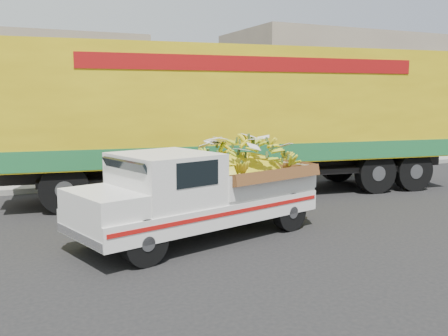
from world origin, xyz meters
name	(u,v)px	position (x,y,z in m)	size (l,w,h in m)	color
ground	(271,232)	(0.00, 0.00, 0.00)	(100.00, 100.00, 0.00)	black
curb	(169,180)	(0.00, 6.20, 0.07)	(60.00, 0.25, 0.15)	gray
sidewalk	(149,171)	(0.00, 8.30, 0.07)	(60.00, 4.00, 0.14)	gray
building_right	(351,90)	(14.00, 15.20, 3.00)	(14.00, 6.00, 6.00)	gray
pickup_truck	(214,189)	(-1.05, 0.34, 0.87)	(4.89, 2.85, 1.62)	black
semi_trailer	(242,114)	(1.24, 3.75, 2.12)	(12.04, 3.94, 3.80)	black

